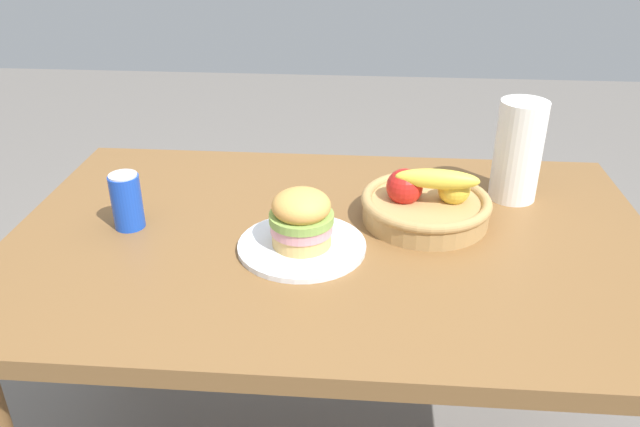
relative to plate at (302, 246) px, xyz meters
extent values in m
cube|color=brown|center=(0.06, 0.06, -0.03)|extent=(1.40, 0.90, 0.04)
cylinder|color=brown|center=(-0.56, 0.43, -0.40)|extent=(0.07, 0.07, 0.71)
cylinder|color=brown|center=(0.68, 0.43, -0.40)|extent=(0.07, 0.07, 0.71)
cylinder|color=white|center=(0.00, 0.00, 0.00)|extent=(0.27, 0.27, 0.01)
cylinder|color=#DBAD60|center=(0.00, 0.00, 0.02)|extent=(0.12, 0.12, 0.03)
cylinder|color=pink|center=(0.00, 0.00, 0.05)|extent=(0.13, 0.13, 0.02)
cylinder|color=#84A84C|center=(0.00, 0.00, 0.07)|extent=(0.13, 0.13, 0.02)
ellipsoid|color=#DF9F4D|center=(0.00, 0.00, 0.09)|extent=(0.12, 0.12, 0.07)
cylinder|color=blue|center=(-0.39, 0.07, 0.05)|extent=(0.07, 0.07, 0.12)
cylinder|color=silver|center=(-0.39, 0.07, 0.12)|extent=(0.06, 0.06, 0.00)
cylinder|color=tan|center=(0.26, 0.15, 0.02)|extent=(0.28, 0.28, 0.05)
torus|color=tan|center=(0.26, 0.15, 0.04)|extent=(0.29, 0.29, 0.02)
sphere|color=gold|center=(0.32, 0.15, 0.07)|extent=(0.07, 0.07, 0.07)
sphere|color=red|center=(0.21, 0.15, 0.07)|extent=(0.08, 0.08, 0.08)
ellipsoid|color=yellow|center=(0.28, 0.13, 0.10)|extent=(0.18, 0.06, 0.05)
cylinder|color=white|center=(0.48, 0.28, 0.11)|extent=(0.11, 0.11, 0.24)
camera|label=1|loc=(0.13, -1.12, 0.67)|focal=35.41mm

